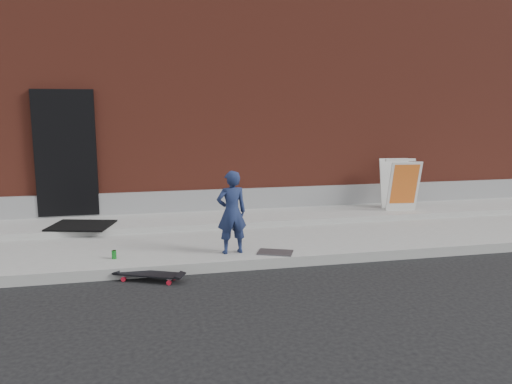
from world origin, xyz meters
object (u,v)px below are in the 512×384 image
object	(u,v)px
pizza_sign	(400,184)
soda_can	(114,255)
child	(232,212)
skateboard	(149,275)

from	to	relation	value
pizza_sign	soda_can	world-z (taller)	pizza_sign
pizza_sign	child	bearing A→B (deg)	-152.64
child	soda_can	world-z (taller)	child
child	skateboard	size ratio (longest dim) A/B	1.31
pizza_sign	soda_can	bearing A→B (deg)	-161.04
skateboard	pizza_sign	xyz separation A→B (m)	(4.78, 2.38, 0.66)
skateboard	soda_can	bearing A→B (deg)	128.73
child	soda_can	xyz separation A→B (m)	(-1.64, 0.06, -0.54)
child	soda_can	size ratio (longest dim) A/B	10.12
child	pizza_sign	distance (m)	4.06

